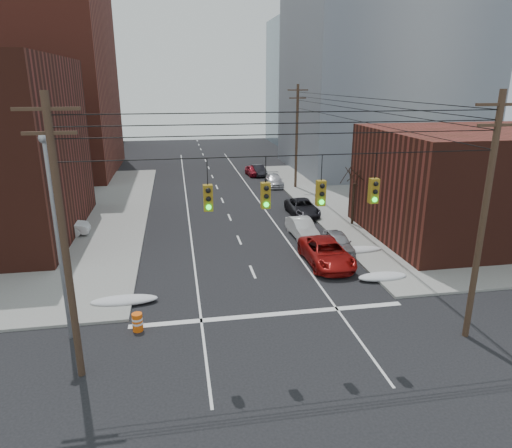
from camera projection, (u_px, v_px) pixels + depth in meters
name	position (u px, v px, depth m)	size (l,w,h in m)	color
ground	(306.00, 399.00, 16.94)	(160.00, 160.00, 0.00)	black
sidewalk_ne	(487.00, 195.00, 46.76)	(40.00, 40.00, 0.15)	gray
building_brick_tall	(0.00, 48.00, 53.57)	(24.00, 20.00, 30.00)	maroon
building_brick_far	(49.00, 112.00, 80.36)	(22.00, 18.00, 12.00)	#491F16
building_office	(380.00, 71.00, 58.18)	(22.00, 20.00, 25.00)	gray
building_glass	(329.00, 83.00, 83.39)	(20.00, 18.00, 22.00)	gray
building_storefront	(483.00, 184.00, 33.75)	(16.00, 12.00, 8.00)	#491F16
utility_pole_left	(64.00, 239.00, 16.62)	(2.20, 0.28, 11.00)	#473323
utility_pole_right	(484.00, 216.00, 19.43)	(2.20, 0.28, 11.00)	#473323
utility_pole_far	(297.00, 135.00, 48.56)	(2.20, 0.28, 11.00)	#473323
traffic_signals	(294.00, 193.00, 17.60)	(17.00, 0.42, 2.02)	black
street_light	(55.00, 223.00, 19.34)	(0.44, 0.44, 9.32)	gray
bare_tree	(353.00, 198.00, 36.62)	(2.09, 2.20, 4.93)	black
snow_nw	(124.00, 300.00, 24.11)	(3.50, 1.08, 0.42)	silver
snow_ne	(382.00, 277.00, 27.03)	(3.00, 1.08, 0.42)	silver
snow_east_far	(354.00, 250.00, 31.26)	(4.00, 1.08, 0.42)	silver
red_pickup	(326.00, 253.00, 29.22)	(2.56, 5.55, 1.54)	maroon
parked_car_a	(338.00, 242.00, 31.42)	(1.58, 3.94, 1.34)	#A3A3A7
parked_car_b	(302.00, 228.00, 34.40)	(1.47, 4.22, 1.39)	silver
parked_car_c	(302.00, 207.00, 40.02)	(2.29, 4.96, 1.38)	black
parked_car_d	(274.00, 180.00, 51.09)	(1.81, 4.45, 1.29)	#B7B7BC
parked_car_e	(253.00, 171.00, 56.80)	(1.47, 3.66, 1.25)	maroon
parked_car_f	(258.00, 170.00, 56.87)	(1.37, 3.94, 1.30)	black
lot_car_a	(60.00, 227.00, 34.19)	(1.46, 4.19, 1.38)	silver
lot_car_b	(49.00, 208.00, 39.02)	(2.46, 5.33, 1.48)	#A1A2A6
lot_car_d	(7.00, 214.00, 37.06)	(1.86, 4.63, 1.58)	#A4A3A8
construction_barrel	(137.00, 322.00, 21.45)	(0.60, 0.60, 0.89)	#F15A0C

